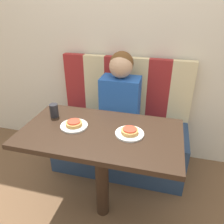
% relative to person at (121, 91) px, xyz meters
% --- Properties ---
extents(ground_plane, '(12.00, 12.00, 0.00)m').
position_rel_person_xyz_m(ground_plane, '(0.00, -0.60, -0.82)').
color(ground_plane, brown).
extents(wall_back, '(7.00, 0.05, 2.60)m').
position_rel_person_xyz_m(wall_back, '(0.00, 0.33, 0.48)').
color(wall_back, beige).
rests_on(wall_back, ground_plane).
extents(booth_seat, '(1.27, 0.56, 0.48)m').
position_rel_person_xyz_m(booth_seat, '(0.00, -0.00, -0.59)').
color(booth_seat, navy).
rests_on(booth_seat, ground_plane).
extents(booth_backrest, '(1.27, 0.07, 0.60)m').
position_rel_person_xyz_m(booth_backrest, '(-0.00, 0.24, -0.05)').
color(booth_backrest, maroon).
rests_on(booth_backrest, booth_seat).
extents(dining_table, '(1.06, 0.59, 0.78)m').
position_rel_person_xyz_m(dining_table, '(0.00, -0.60, -0.16)').
color(dining_table, black).
rests_on(dining_table, ground_plane).
extents(person, '(0.34, 0.23, 0.70)m').
position_rel_person_xyz_m(person, '(0.00, 0.00, 0.00)').
color(person, '#2356B2').
rests_on(person, booth_seat).
extents(plate_left, '(0.19, 0.19, 0.01)m').
position_rel_person_xyz_m(plate_left, '(-0.19, -0.59, -0.04)').
color(plate_left, white).
rests_on(plate_left, dining_table).
extents(plate_right, '(0.19, 0.19, 0.01)m').
position_rel_person_xyz_m(plate_right, '(0.19, -0.59, -0.04)').
color(plate_right, white).
rests_on(plate_right, dining_table).
extents(pizza_left, '(0.11, 0.11, 0.03)m').
position_rel_person_xyz_m(pizza_left, '(-0.19, -0.59, -0.02)').
color(pizza_left, '#C68E47').
rests_on(pizza_left, plate_left).
extents(pizza_right, '(0.11, 0.11, 0.03)m').
position_rel_person_xyz_m(pizza_right, '(0.19, -0.59, -0.02)').
color(pizza_right, '#C68E47').
rests_on(pizza_right, plate_right).
extents(drinking_cup, '(0.06, 0.06, 0.10)m').
position_rel_person_xyz_m(drinking_cup, '(-0.39, -0.49, 0.00)').
color(drinking_cup, '#232328').
rests_on(drinking_cup, dining_table).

